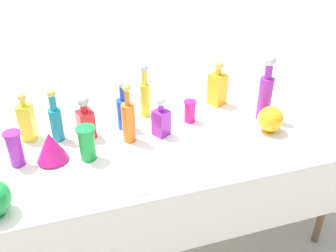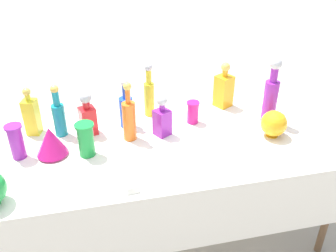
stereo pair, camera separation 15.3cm
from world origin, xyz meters
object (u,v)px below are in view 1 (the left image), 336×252
slender_vase_0 (87,142)px  fluted_vase_0 (51,146)px  tall_bottle_4 (129,120)px  slender_vase_2 (190,111)px  square_decanter_0 (161,119)px  tall_bottle_1 (124,111)px  square_decanter_3 (27,121)px  slender_vase_1 (15,148)px  tall_bottle_0 (56,120)px  square_decanter_2 (218,87)px  tall_bottle_3 (145,95)px  square_decanter_1 (85,119)px  round_bowl_0 (271,119)px  tall_bottle_2 (266,92)px

slender_vase_0 → fluted_vase_0: (-0.19, 0.04, -0.01)m
tall_bottle_4 → slender_vase_2: size_ratio=2.54×
tall_bottle_4 → square_decanter_0: (0.19, 0.00, -0.03)m
tall_bottle_1 → square_decanter_3: 0.55m
tall_bottle_4 → slender_vase_1: tall_bottle_4 is taller
tall_bottle_0 → square_decanter_2: (1.06, 0.14, -0.00)m
tall_bottle_4 → slender_vase_0: (-0.25, -0.11, -0.03)m
tall_bottle_3 → fluted_vase_0: bearing=-151.3°
square_decanter_1 → fluted_vase_0: 0.28m
slender_vase_1 → tall_bottle_3: bearing=21.7°
square_decanter_1 → fluted_vase_0: (-0.21, -0.18, -0.03)m
tall_bottle_4 → slender_vase_2: 0.43m
square_decanter_2 → fluted_vase_0: square_decanter_2 is taller
square_decanter_2 → slender_vase_2: size_ratio=2.20×
square_decanter_1 → round_bowl_0: (1.06, -0.27, -0.03)m
square_decanter_0 → square_decanter_1: size_ratio=0.94×
slender_vase_2 → fluted_vase_0: 0.86m
tall_bottle_0 → tall_bottle_2: 1.27m
tall_bottle_1 → tall_bottle_4: (-0.00, -0.15, 0.02)m
slender_vase_2 → tall_bottle_1: bearing=173.4°
tall_bottle_2 → slender_vase_0: bearing=-174.4°
slender_vase_2 → round_bowl_0: round_bowl_0 is taller
tall_bottle_2 → square_decanter_1: size_ratio=1.58×
square_decanter_2 → fluted_vase_0: bearing=-162.7°
square_decanter_2 → round_bowl_0: size_ratio=1.90×
tall_bottle_3 → slender_vase_0: size_ratio=1.85×
square_decanter_1 → slender_vase_1: bearing=-156.8°
square_decanter_1 → fluted_vase_0: square_decanter_1 is taller
tall_bottle_3 → tall_bottle_4: (-0.16, -0.26, -0.01)m
fluted_vase_0 → square_decanter_3: bearing=113.9°
slender_vase_1 → square_decanter_3: bearing=75.6°
tall_bottle_1 → slender_vase_0: tall_bottle_1 is taller
slender_vase_1 → fluted_vase_0: size_ratio=1.14×
square_decanter_0 → square_decanter_3: bearing=166.1°
square_decanter_2 → slender_vase_2: 0.32m
tall_bottle_0 → tall_bottle_2: tall_bottle_2 is taller
tall_bottle_3 → square_decanter_3: tall_bottle_3 is taller
slender_vase_1 → slender_vase_2: (1.02, 0.15, -0.03)m
tall_bottle_0 → tall_bottle_3: 0.57m
tall_bottle_4 → round_bowl_0: bearing=-10.9°
slender_vase_1 → fluted_vase_0: bearing=-6.4°
tall_bottle_0 → square_decanter_2: size_ratio=1.04×
tall_bottle_4 → fluted_vase_0: (-0.44, -0.07, -0.05)m
tall_bottle_3 → round_bowl_0: 0.78m
tall_bottle_2 → slender_vase_0: size_ratio=2.21×
tall_bottle_2 → square_decanter_0: (-0.67, 0.00, -0.08)m
slender_vase_1 → round_bowl_0: size_ratio=1.21×
tall_bottle_1 → square_decanter_2: size_ratio=1.00×
square_decanter_0 → fluted_vase_0: (-0.63, -0.08, -0.02)m
tall_bottle_1 → fluted_vase_0: 0.49m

